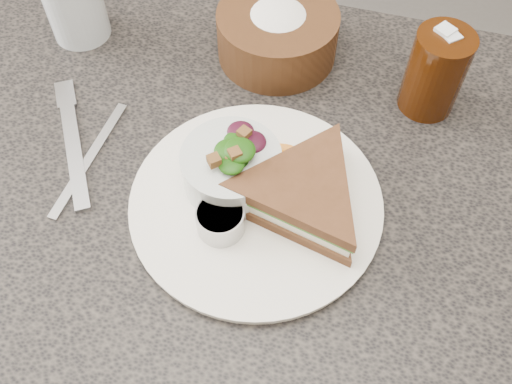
{
  "coord_description": "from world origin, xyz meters",
  "views": [
    {
      "loc": [
        0.14,
        -0.36,
        1.31
      ],
      "look_at": [
        0.05,
        -0.03,
        0.78
      ],
      "focal_mm": 40.0,
      "sensor_mm": 36.0,
      "label": 1
    }
  ],
  "objects_px": {
    "dinner_plate": "(256,203)",
    "sandwich": "(303,194)",
    "dining_table": "(235,301)",
    "salad_bowl": "(231,163)",
    "dressing_ramekin": "(221,220)",
    "bread_basket": "(278,27)",
    "cola_glass": "(437,69)"
  },
  "relations": [
    {
      "from": "dressing_ramekin",
      "to": "cola_glass",
      "type": "height_order",
      "value": "cola_glass"
    },
    {
      "from": "bread_basket",
      "to": "cola_glass",
      "type": "height_order",
      "value": "cola_glass"
    },
    {
      "from": "dressing_ramekin",
      "to": "bread_basket",
      "type": "xyz_separation_m",
      "value": [
        -0.01,
        0.3,
        0.02
      ]
    },
    {
      "from": "dining_table",
      "to": "dressing_ramekin",
      "type": "xyz_separation_m",
      "value": [
        0.02,
        -0.07,
        0.4
      ]
    },
    {
      "from": "dining_table",
      "to": "salad_bowl",
      "type": "relative_size",
      "value": 8.8
    },
    {
      "from": "dinner_plate",
      "to": "salad_bowl",
      "type": "distance_m",
      "value": 0.06
    },
    {
      "from": "sandwich",
      "to": "cola_glass",
      "type": "bearing_deg",
      "value": 72.83
    },
    {
      "from": "bread_basket",
      "to": "dressing_ramekin",
      "type": "bearing_deg",
      "value": -87.57
    },
    {
      "from": "sandwich",
      "to": "salad_bowl",
      "type": "relative_size",
      "value": 1.61
    },
    {
      "from": "sandwich",
      "to": "dressing_ramekin",
      "type": "bearing_deg",
      "value": -134.64
    },
    {
      "from": "dining_table",
      "to": "bread_basket",
      "type": "bearing_deg",
      "value": 88.4
    },
    {
      "from": "sandwich",
      "to": "cola_glass",
      "type": "xyz_separation_m",
      "value": [
        0.12,
        0.21,
        0.02
      ]
    },
    {
      "from": "dinner_plate",
      "to": "dressing_ramekin",
      "type": "distance_m",
      "value": 0.06
    },
    {
      "from": "dining_table",
      "to": "sandwich",
      "type": "height_order",
      "value": "sandwich"
    },
    {
      "from": "dining_table",
      "to": "cola_glass",
      "type": "relative_size",
      "value": 8.09
    },
    {
      "from": "dinner_plate",
      "to": "bread_basket",
      "type": "bearing_deg",
      "value": 99.08
    },
    {
      "from": "dressing_ramekin",
      "to": "bread_basket",
      "type": "distance_m",
      "value": 0.3
    },
    {
      "from": "salad_bowl",
      "to": "cola_glass",
      "type": "xyz_separation_m",
      "value": [
        0.2,
        0.19,
        0.02
      ]
    },
    {
      "from": "dining_table",
      "to": "dinner_plate",
      "type": "height_order",
      "value": "dinner_plate"
    },
    {
      "from": "sandwich",
      "to": "salad_bowl",
      "type": "height_order",
      "value": "salad_bowl"
    },
    {
      "from": "dining_table",
      "to": "bread_basket",
      "type": "relative_size",
      "value": 6.13
    },
    {
      "from": "dinner_plate",
      "to": "sandwich",
      "type": "distance_m",
      "value": 0.06
    },
    {
      "from": "salad_bowl",
      "to": "cola_glass",
      "type": "relative_size",
      "value": 0.92
    },
    {
      "from": "dressing_ramekin",
      "to": "bread_basket",
      "type": "height_order",
      "value": "bread_basket"
    },
    {
      "from": "salad_bowl",
      "to": "dressing_ramekin",
      "type": "relative_size",
      "value": 2.13
    },
    {
      "from": "bread_basket",
      "to": "dinner_plate",
      "type": "bearing_deg",
      "value": -80.92
    },
    {
      "from": "dinner_plate",
      "to": "bread_basket",
      "type": "distance_m",
      "value": 0.26
    },
    {
      "from": "salad_bowl",
      "to": "dressing_ramekin",
      "type": "xyz_separation_m",
      "value": [
        0.01,
        -0.06,
        -0.02
      ]
    },
    {
      "from": "cola_glass",
      "to": "sandwich",
      "type": "bearing_deg",
      "value": -119.79
    },
    {
      "from": "dining_table",
      "to": "cola_glass",
      "type": "distance_m",
      "value": 0.52
    },
    {
      "from": "dressing_ramekin",
      "to": "bread_basket",
      "type": "relative_size",
      "value": 0.33
    },
    {
      "from": "dining_table",
      "to": "sandwich",
      "type": "distance_m",
      "value": 0.42
    }
  ]
}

